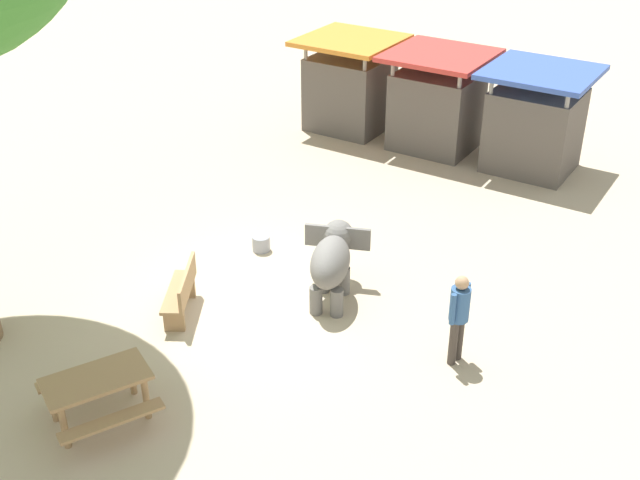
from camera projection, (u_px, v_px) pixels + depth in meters
The scene contains 9 objects.
ground_plane at pixel (252, 298), 14.57m from camera, with size 60.00×60.00×0.00m, color #BAA88C.
elephant at pixel (332, 259), 14.22m from camera, with size 1.42×1.82×1.27m.
person_handler at pixel (459, 313), 12.50m from camera, with size 0.32×0.51×1.62m.
wooden_bench at pixel (182, 291), 13.92m from camera, with size 1.06×1.41×0.88m.
picnic_table_near at pixel (97, 388), 11.46m from camera, with size 2.00×2.01×0.78m.
market_stall_orange at pixel (350, 88), 21.56m from camera, with size 2.50×2.50×2.52m.
market_stall_red at pixel (437, 106), 20.34m from camera, with size 2.50×2.50×2.52m.
market_stall_blue at pixel (534, 125), 19.13m from camera, with size 2.50×2.50×2.52m.
feed_bucket at pixel (261, 243), 16.04m from camera, with size 0.36×0.36×0.32m, color gray.
Camera 1 is at (7.58, -9.62, 8.08)m, focal length 44.32 mm.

